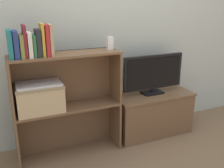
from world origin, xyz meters
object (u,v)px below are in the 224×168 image
book_maroon (25,41)px  laptop (39,84)px  book_forest (34,46)px  book_mustard (42,40)px  book_teal (10,44)px  book_charcoal (38,43)px  storage_basket_left (40,97)px  book_navy (16,45)px  book_olive (21,46)px  tv (153,73)px  tv_stand (151,112)px  book_ivory (29,45)px  baby_monitor (110,43)px  book_tan (50,40)px  book_crimson (46,40)px

book_maroon → laptop: book_maroon is taller
book_forest → book_mustard: (0.07, -0.00, 0.04)m
book_teal → book_forest: bearing=0.0°
book_charcoal → storage_basket_left: 0.45m
book_navy → book_maroon: 0.07m
book_forest → book_maroon: bearing=180.0°
book_olive → book_charcoal: 0.13m
book_maroon → tv: bearing=4.4°
tv_stand → laptop: 1.25m
book_navy → storage_basket_left: (0.14, 0.01, -0.45)m
laptop → tv_stand: bearing=4.0°
book_forest → book_mustard: book_mustard is taller
storage_basket_left → laptop: 0.12m
book_charcoal → book_mustard: book_mustard is taller
book_teal → book_navy: book_teal is taller
book_ivory → book_mustard: 0.10m
baby_monitor → book_maroon: bearing=-177.6°
book_forest → book_charcoal: size_ratio=0.82×
book_navy → book_ivory: 0.10m
tv_stand → book_mustard: book_mustard is taller
book_olive → book_ivory: (0.06, 0.00, 0.01)m
tv_stand → tv: tv is taller
book_navy → book_tan: 0.26m
book_maroon → book_mustard: bearing=-0.0°
book_navy → book_forest: (0.13, 0.00, -0.02)m
book_charcoal → book_crimson: size_ratio=0.86×
book_ivory → book_charcoal: 0.07m
book_navy → storage_basket_left: size_ratio=0.53×
baby_monitor → storage_basket_left: size_ratio=0.37×
book_maroon → book_olive: bearing=180.0°
tv → book_ivory: book_ivory is taller
book_charcoal → book_teal: bearing=180.0°
book_tan → laptop: (-0.12, 0.01, -0.35)m
book_ivory → book_crimson: (0.13, 0.00, 0.03)m
tv_stand → storage_basket_left: (-1.15, -0.08, 0.38)m
book_ivory → book_olive: bearing=180.0°
book_teal → book_ivory: size_ratio=1.14×
book_olive → book_maroon: (0.03, 0.00, 0.04)m
book_mustard → book_tan: 0.06m
tv_stand → book_mustard: bearing=-175.0°
book_maroon → book_crimson: bearing=0.0°
tv_stand → book_navy: 1.54m
book_crimson → book_charcoal: bearing=180.0°
tv → book_ivory: size_ratio=3.47×
book_forest → book_mustard: 0.08m
book_forest → baby_monitor: bearing=2.6°
book_charcoal → book_olive: bearing=180.0°
tv_stand → book_tan: book_tan is taller
tv → book_olive: size_ratio=3.74×
book_charcoal → laptop: bearing=146.7°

